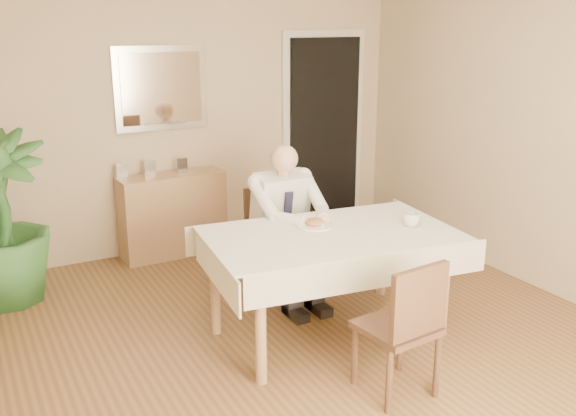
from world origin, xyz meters
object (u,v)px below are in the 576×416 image
chair_far (274,234)px  coffee_mug (411,220)px  potted_palm (0,220)px  dining_table (331,244)px  sideboard (173,215)px  chair_near (406,323)px  seated_man (290,218)px

chair_far → coffee_mug: size_ratio=7.30×
chair_far → potted_palm: bearing=163.9°
dining_table → sideboard: (-0.47, 2.05, -0.28)m
coffee_mug → chair_far: bearing=119.7°
chair_near → coffee_mug: size_ratio=7.35×
chair_near → potted_palm: 3.21m
dining_table → sideboard: bearing=109.2°
chair_near → coffee_mug: chair_near is taller
seated_man → chair_near: bearing=-91.7°
coffee_mug → sideboard: size_ratio=0.12×
seated_man → coffee_mug: 0.94m
chair_near → seated_man: seated_man is taller
seated_man → coffee_mug: bearing=-51.7°
seated_man → potted_palm: potted_palm is taller
dining_table → chair_far: chair_far is taller
dining_table → seated_man: (-0.00, 0.59, 0.02)m
seated_man → potted_palm: (-1.97, 1.07, -0.02)m
seated_man → coffee_mug: (0.58, -0.73, 0.11)m
sideboard → coffee_mug: bearing=-66.7°
chair_near → sideboard: size_ratio=0.88×
sideboard → dining_table: bearing=-79.4°
seated_man → potted_palm: bearing=151.5°
dining_table → potted_palm: 2.58m
seated_man → sideboard: (-0.47, 1.46, -0.30)m
coffee_mug → chair_near: bearing=-129.4°
seated_man → sideboard: seated_man is taller
chair_far → potted_palm: size_ratio=0.63×
seated_man → potted_palm: 2.24m
chair_near → seated_man: bearing=82.1°
chair_far → sideboard: bearing=117.4°
potted_palm → coffee_mug: bearing=-35.2°
chair_near → potted_palm: (-1.92, 2.56, 0.19)m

